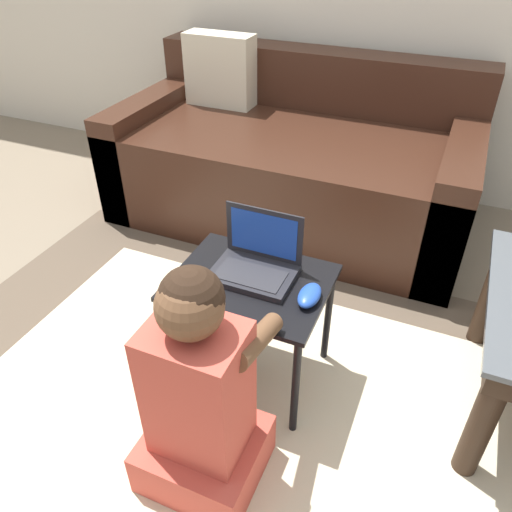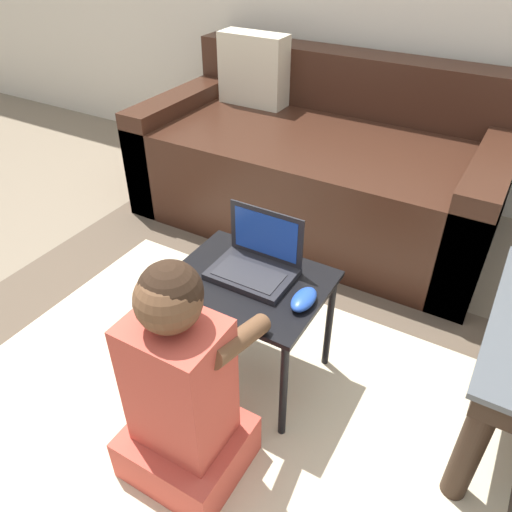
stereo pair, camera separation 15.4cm
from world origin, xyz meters
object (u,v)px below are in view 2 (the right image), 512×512
Objects in this scene: laptop_desk at (249,294)px; person_seated at (182,393)px; couch at (319,164)px; computer_mouse at (304,299)px; laptop at (255,264)px.

person_seated reaches higher than laptop_desk.
couch reaches higher than computer_mouse.
computer_mouse is (0.20, -0.02, 0.08)m from laptop_desk.
couch reaches higher than person_seated.
person_seated is at bearing -113.85° from computer_mouse.
laptop reaches higher than laptop_desk.
laptop_desk is (0.26, -1.13, 0.07)m from couch.
laptop is 0.46m from person_seated.
laptop_desk is 0.65× the size of person_seated.
laptop is (-0.00, 0.04, 0.09)m from laptop_desk.
laptop is 2.22× the size of computer_mouse.
computer_mouse is 0.16× the size of person_seated.
couch is 1.13m from laptop.
laptop is at bearing 164.17° from computer_mouse.
person_seated reaches higher than laptop.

